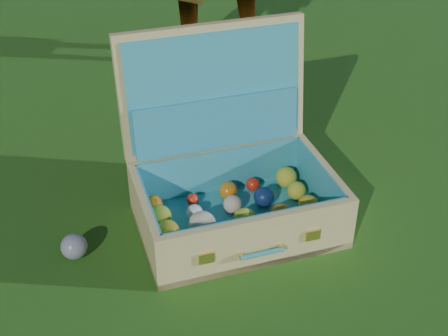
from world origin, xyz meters
TOP-DOWN VIEW (x-y plane):
  - ground at (0.00, 0.00)m, footprint 60.00×60.00m
  - stray_ball at (-0.48, -0.08)m, footprint 0.07×0.07m
  - suitcase at (-0.04, -0.14)m, footprint 0.61×0.54m

SIDE VIEW (x-z plane):
  - ground at x=0.00m, z-range 0.00..0.00m
  - stray_ball at x=-0.48m, z-range 0.00..0.07m
  - suitcase at x=-0.04m, z-range -0.11..0.40m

